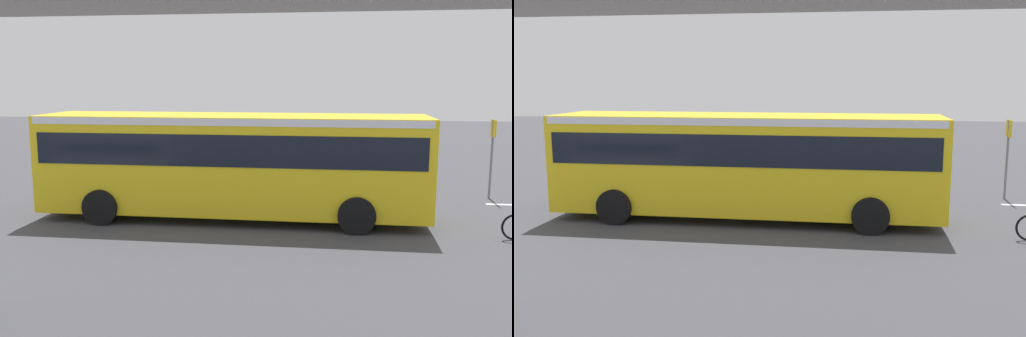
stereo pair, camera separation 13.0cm
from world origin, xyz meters
The scene contains 8 objects.
ground centered at (0.00, 0.00, 0.00)m, with size 80.00×80.00×0.00m, color #424247.
city_bus centered at (1.20, 0.95, 1.88)m, with size 11.54×2.85×3.15m.
traffic_sign centered at (-7.33, -3.10, 1.89)m, with size 0.08×0.60×2.80m.
lane_dash_left centered at (-4.00, -2.12, 0.00)m, with size 2.00×0.20×0.01m, color silver.
lane_dash_centre centered at (0.00, -2.12, 0.00)m, with size 2.00×0.20×0.01m, color silver.
lane_dash_right centered at (4.00, -2.12, 0.00)m, with size 2.00×0.20×0.01m, color silver.
lane_dash_rightmost centered at (8.00, -2.12, 0.00)m, with size 2.00×0.20×0.01m, color silver.
pedestrian_overpass centered at (0.00, 12.96, 4.81)m, with size 31.28×2.60×6.47m.
Camera 2 is at (-1.94, 17.22, 4.25)m, focal length 39.05 mm.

